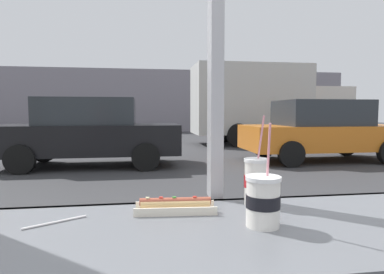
# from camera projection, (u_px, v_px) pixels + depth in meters

# --- Properties ---
(ground_plane) EXTENTS (60.00, 60.00, 0.00)m
(ground_plane) POSITION_uv_depth(u_px,v_px,m) (153.00, 159.00, 9.19)
(ground_plane) COLOR #38383A
(sidewalk_strip) EXTENTS (16.00, 2.80, 0.11)m
(sidewalk_strip) POSITION_uv_depth(u_px,v_px,m) (177.00, 256.00, 2.88)
(sidewalk_strip) COLOR gray
(sidewalk_strip) RESTS_ON ground
(building_facade_far) EXTENTS (28.00, 1.20, 4.18)m
(building_facade_far) POSITION_uv_depth(u_px,v_px,m) (147.00, 101.00, 22.27)
(building_facade_far) COLOR gray
(building_facade_far) RESTS_ON ground
(soda_cup_left) EXTENTS (0.09, 0.09, 0.33)m
(soda_cup_left) POSITION_uv_depth(u_px,v_px,m) (256.00, 181.00, 1.19)
(soda_cup_left) COLOR white
(soda_cup_left) RESTS_ON window_counter
(soda_cup_right) EXTENTS (0.10, 0.10, 0.31)m
(soda_cup_right) POSITION_uv_depth(u_px,v_px,m) (263.00, 200.00, 0.96)
(soda_cup_right) COLOR silver
(soda_cup_right) RESTS_ON window_counter
(hotdog_tray_near) EXTENTS (0.28, 0.11, 0.05)m
(hotdog_tray_near) POSITION_uv_depth(u_px,v_px,m) (175.00, 206.00, 1.10)
(hotdog_tray_near) COLOR beige
(hotdog_tray_near) RESTS_ON window_counter
(loose_straw) EXTENTS (0.17, 0.10, 0.01)m
(loose_straw) POSITION_uv_depth(u_px,v_px,m) (55.00, 222.00, 0.99)
(loose_straw) COLOR white
(loose_straw) RESTS_ON window_counter
(parked_car_black) EXTENTS (4.30, 1.93, 1.67)m
(parked_car_black) POSITION_uv_depth(u_px,v_px,m) (90.00, 132.00, 7.96)
(parked_car_black) COLOR black
(parked_car_black) RESTS_ON ground
(parked_car_orange) EXTENTS (4.26, 1.98, 1.65)m
(parked_car_orange) POSITION_uv_depth(u_px,v_px,m) (322.00, 130.00, 8.87)
(parked_car_orange) COLOR orange
(parked_car_orange) RESTS_ON ground
(box_truck) EXTENTS (6.36, 2.44, 3.22)m
(box_truck) POSITION_uv_depth(u_px,v_px,m) (265.00, 103.00, 13.51)
(box_truck) COLOR beige
(box_truck) RESTS_ON ground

